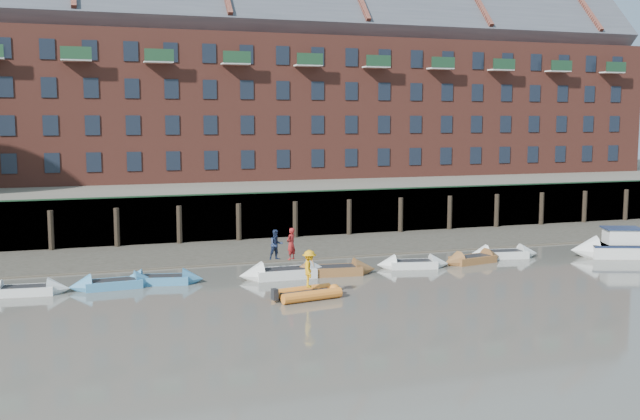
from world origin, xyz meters
name	(u,v)px	position (x,y,z in m)	size (l,w,h in m)	color
ground	(398,321)	(0.00, 0.00, 0.00)	(220.00, 220.00, 0.00)	#5C5950
foreshore	(282,249)	(0.00, 18.00, 0.00)	(110.00, 8.00, 0.50)	#3D382F
mud_band	(297,258)	(0.00, 14.60, 0.00)	(110.00, 1.60, 0.10)	#4C4336
river_wall	(265,216)	(0.00, 22.38, 1.59)	(110.00, 1.23, 3.30)	#2D2A26
bank_terrace	(226,197)	(0.00, 36.00, 1.60)	(110.00, 28.00, 3.20)	#5E594D
apartment_terrace	(222,66)	(0.00, 36.99, 12.82)	(80.60, 15.56, 20.98)	brown
rowboat_0	(25,290)	(-14.93, 9.80, 0.21)	(4.18, 1.61, 1.18)	silver
rowboat_1	(113,284)	(-10.89, 9.88, 0.22)	(4.30, 1.54, 1.22)	teal
rowboat_2	(162,280)	(-8.47, 10.15, 0.21)	(4.25, 1.97, 1.19)	teal
rowboat_3	(285,273)	(-2.19, 9.55, 0.25)	(4.91, 1.43, 1.42)	silver
rowboat_4	(333,270)	(0.47, 9.48, 0.24)	(4.77, 1.90, 1.35)	brown
rowboat_5	(413,264)	(5.33, 9.85, 0.21)	(4.23, 2.00, 1.18)	silver
rowboat_6	(473,259)	(9.25, 10.03, 0.21)	(4.29, 2.02, 1.20)	brown
rowboat_7	(503,254)	(11.83, 10.91, 0.22)	(4.44, 1.91, 1.25)	silver
rib_tender	(309,293)	(-2.33, 4.87, 0.24)	(3.33, 2.03, 0.56)	orange
motor_launch	(612,247)	(18.17, 9.07, 0.59)	(5.87, 3.63, 2.30)	silver
person_rower_a	(291,244)	(-1.85, 9.53, 1.80)	(0.61, 0.40, 1.68)	maroon
person_rower_b	(276,245)	(-2.61, 9.75, 1.76)	(0.78, 0.60, 1.60)	#19233F
person_rib_crew	(309,269)	(-2.33, 4.85, 1.40)	(1.13, 0.65, 1.75)	orange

